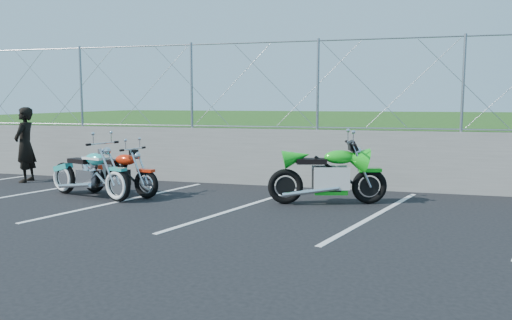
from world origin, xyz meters
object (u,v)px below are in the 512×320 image
(cruiser_turquoise, at_px, (90,175))
(naked_orange, at_px, (120,175))
(sportbike_green, at_px, (329,178))
(person_standing, at_px, (25,145))

(cruiser_turquoise, distance_m, naked_orange, 0.58)
(cruiser_turquoise, height_order, sportbike_green, sportbike_green)
(cruiser_turquoise, bearing_deg, naked_orange, 56.46)
(cruiser_turquoise, xyz_separation_m, sportbike_green, (4.70, 0.66, 0.05))
(cruiser_turquoise, relative_size, naked_orange, 1.12)
(cruiser_turquoise, distance_m, sportbike_green, 4.74)
(sportbike_green, bearing_deg, person_standing, 158.97)
(naked_orange, xyz_separation_m, sportbike_green, (4.25, 0.29, 0.08))
(cruiser_turquoise, distance_m, person_standing, 3.01)
(person_standing, bearing_deg, cruiser_turquoise, 50.24)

